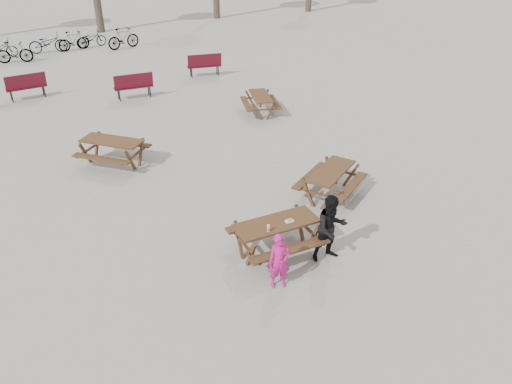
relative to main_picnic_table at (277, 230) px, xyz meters
name	(u,v)px	position (x,y,z in m)	size (l,w,h in m)	color
ground	(276,252)	(0.00, 0.00, -0.59)	(80.00, 80.00, 0.00)	gray
main_picnic_table	(277,230)	(0.00, 0.00, 0.00)	(1.80, 1.45, 0.78)	#3C2615
food_tray	(290,221)	(0.25, -0.10, 0.21)	(0.18, 0.11, 0.04)	white
bread_roll	(290,219)	(0.25, -0.10, 0.25)	(0.14, 0.06, 0.05)	tan
soda_bottle	(268,228)	(-0.31, -0.22, 0.26)	(0.07, 0.07, 0.17)	silver
child	(279,262)	(-0.48, -1.01, 0.01)	(0.44, 0.29, 1.20)	#C3187A
adult	(331,228)	(0.92, -0.67, 0.17)	(0.74, 0.57, 1.51)	black
picnic_table_east	(330,183)	(2.41, 1.57, -0.22)	(1.72, 1.38, 0.74)	#3C2615
picnic_table_north	(113,152)	(-2.22, 5.91, -0.20)	(1.78, 1.43, 0.77)	#3C2615
picnic_table_far	(261,104)	(3.51, 7.78, -0.25)	(1.58, 1.28, 0.68)	#3C2615
park_bench_row	(85,83)	(-1.89, 12.61, -0.07)	(11.60, 2.38, 1.03)	maroon
bicycle_row	(60,43)	(-1.85, 20.24, -0.10)	(7.82, 2.51, 1.09)	black
fallen_leaves	(248,196)	(0.50, 2.50, -0.58)	(11.00, 11.00, 0.01)	gold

